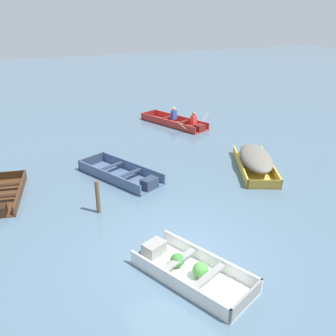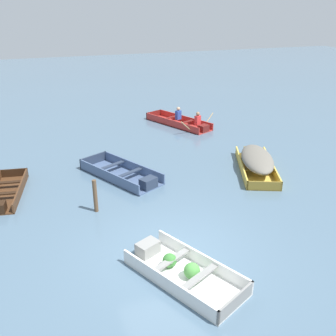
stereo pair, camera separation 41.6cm
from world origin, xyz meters
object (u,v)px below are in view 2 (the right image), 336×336
Objects in this scene: skiff_slate_blue_far_moored at (123,174)px; rowboat_red_with_crew at (181,122)px; skiff_yellow_near_moored at (257,160)px; mooring_post at (95,196)px; skiff_dark_varnish_mid_moored at (6,193)px; dinghy_white_foreground at (181,270)px.

skiff_slate_blue_far_moored is 0.88× the size of rowboat_red_with_crew.
mooring_post reaches higher than skiff_yellow_near_moored.
skiff_slate_blue_far_moored is (3.80, 0.04, 0.02)m from skiff_dark_varnish_mid_moored.
mooring_post reaches higher than dinghy_white_foreground.
skiff_yellow_near_moored is at bearing -6.89° from skiff_dark_varnish_mid_moored.
skiff_slate_blue_far_moored is 6.59m from rowboat_red_with_crew.
skiff_yellow_near_moored reaches higher than skiff_slate_blue_far_moored.
skiff_slate_blue_far_moored is at bearing 167.21° from skiff_yellow_near_moored.
dinghy_white_foreground reaches higher than skiff_slate_blue_far_moored.
rowboat_red_with_crew reaches higher than skiff_dark_varnish_mid_moored.
mooring_post is (-1.22, 3.48, 0.36)m from dinghy_white_foreground.
dinghy_white_foreground is at bearing -55.63° from skiff_dark_varnish_mid_moored.
skiff_yellow_near_moored is at bearing -86.12° from rowboat_red_with_crew.
mooring_post reaches higher than rowboat_red_with_crew.
dinghy_white_foreground is at bearing -137.56° from skiff_yellow_near_moored.
mooring_post is at bearing -171.42° from skiff_yellow_near_moored.
dinghy_white_foreground is 2.98× the size of mooring_post.
dinghy_white_foreground is 6.50m from skiff_yellow_near_moored.
skiff_dark_varnish_mid_moored is at bearing -147.95° from rowboat_red_with_crew.
skiff_yellow_near_moored is 1.24× the size of skiff_dark_varnish_mid_moored.
mooring_post is at bearing 109.30° from dinghy_white_foreground.
skiff_yellow_near_moored is at bearing 8.58° from mooring_post.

